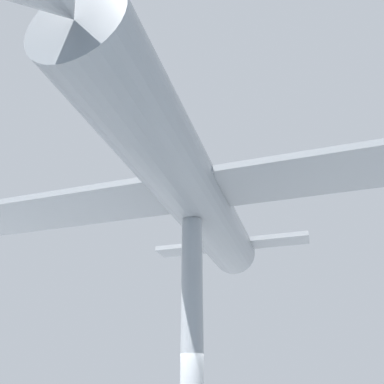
% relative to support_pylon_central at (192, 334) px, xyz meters
% --- Properties ---
extents(support_pylon_central, '(0.54, 0.54, 5.83)m').
position_rel_support_pylon_central_xyz_m(support_pylon_central, '(0.00, 0.00, 0.00)').
color(support_pylon_central, '#999EA3').
rests_on(support_pylon_central, ground_plane).
extents(suspended_airplane, '(19.05, 13.33, 2.99)m').
position_rel_support_pylon_central_xyz_m(suspended_airplane, '(0.03, 0.14, 3.80)').
color(suspended_airplane, '#93999E').
rests_on(suspended_airplane, support_pylon_central).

